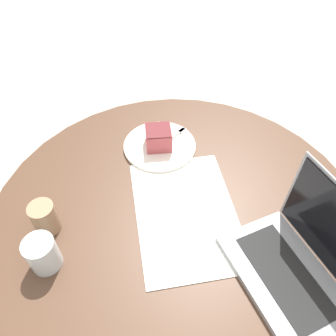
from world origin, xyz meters
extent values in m
plane|color=#B7AD9E|center=(0.00, 0.00, 0.00)|extent=(12.00, 12.00, 0.00)
cylinder|color=#4C3323|center=(0.00, 0.00, 0.01)|extent=(0.48, 0.48, 0.02)
cylinder|color=#4C3323|center=(0.00, 0.00, 0.36)|extent=(0.14, 0.14, 0.67)
cylinder|color=#4C3323|center=(0.00, 0.00, 0.71)|extent=(1.08, 1.08, 0.03)
cube|color=white|center=(-0.02, -0.02, 0.72)|extent=(0.49, 0.43, 0.00)
cylinder|color=silver|center=(0.25, -0.11, 0.73)|extent=(0.24, 0.24, 0.01)
cube|color=#B74C51|center=(0.25, -0.10, 0.77)|extent=(0.11, 0.11, 0.07)
cube|color=maroon|center=(0.25, -0.10, 0.80)|extent=(0.11, 0.11, 0.00)
cube|color=silver|center=(0.25, -0.14, 0.73)|extent=(0.04, 0.17, 0.00)
cube|color=silver|center=(0.26, -0.21, 0.73)|extent=(0.03, 0.03, 0.00)
cylinder|color=#997556|center=(0.16, 0.32, 0.77)|extent=(0.07, 0.07, 0.09)
cylinder|color=silver|center=(0.07, 0.36, 0.77)|extent=(0.08, 0.08, 0.09)
cube|color=gray|center=(-0.31, -0.09, 0.73)|extent=(0.35, 0.26, 0.02)
cube|color=black|center=(-0.31, -0.09, 0.74)|extent=(0.28, 0.17, 0.00)
cube|color=black|center=(-0.33, -0.19, 0.86)|extent=(0.29, 0.06, 0.22)
camera|label=1|loc=(-0.42, 0.33, 1.50)|focal=35.00mm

